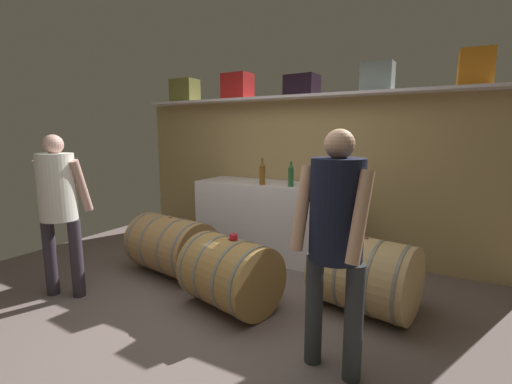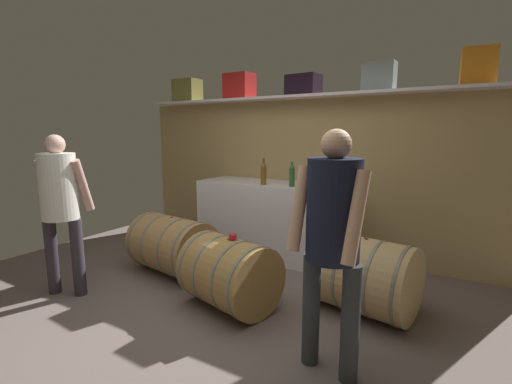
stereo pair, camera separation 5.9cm
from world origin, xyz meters
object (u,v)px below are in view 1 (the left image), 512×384
Objects in this scene: wine_barrel_far at (364,274)px; toolcase_grey at (377,77)px; toolcase_red at (237,86)px; toolcase_orange at (476,67)px; work_cabinet at (271,220)px; visitor_tasting at (336,228)px; toolcase_olive at (185,91)px; wine_barrel_flank at (172,245)px; wine_bottle_amber at (262,173)px; wine_glass at (330,182)px; winemaker_pouring at (58,199)px; wine_bottle_green at (291,175)px; toolcase_black at (302,85)px; tasting_cup at (233,237)px; wine_barrel_near at (230,273)px.

toolcase_grey is at bearing 110.35° from wine_barrel_far.
toolcase_orange is (2.74, 0.00, 0.01)m from toolcase_red.
work_cabinet is 1.20× the size of visitor_tasting.
toolcase_olive reaches higher than wine_barrel_flank.
wine_glass is at bearing -1.76° from wine_bottle_amber.
winemaker_pouring is 0.98× the size of visitor_tasting.
wine_bottle_green is (0.34, -0.18, 0.61)m from work_cabinet.
toolcase_black is at bearing -51.49° from visitor_tasting.
toolcase_red is at bearing 175.58° from toolcase_orange.
work_cabinet is at bearing 152.81° from wine_bottle_green.
tasting_cup is at bearing -112.17° from wine_glass.
wine_barrel_flank is (-1.02, 0.35, 0.00)m from wine_barrel_near.
wine_bottle_green reaches higher than wine_barrel_far.
winemaker_pouring is at bearing -121.68° from work_cabinet.
wine_glass is (-1.27, -0.47, -1.16)m from toolcase_orange.
winemaker_pouring is at bearing -82.81° from toolcase_olive.
work_cabinet is 0.72m from wine_bottle_green.
toolcase_red is at bearing 120.69° from tasting_cup.
toolcase_olive is at bearing -176.43° from toolcase_red.
wine_bottle_amber is at bearing 178.24° from wine_glass.
work_cabinet is (1.56, -0.24, -1.71)m from toolcase_olive.
wine_bottle_green is at bearing 28.43° from winemaker_pouring.
visitor_tasting is (1.40, -1.64, -0.11)m from wine_bottle_amber.
toolcase_grey is at bearing 4.01° from toolcase_black.
wine_barrel_flank is at bearing -123.10° from toolcase_black.
wine_barrel_far is 0.59× the size of visitor_tasting.
work_cabinet is 1.29m from wine_barrel_flank.
toolcase_grey is 0.37× the size of wine_barrel_near.
visitor_tasting is at bearing -58.35° from toolcase_black.
wine_bottle_green reaches higher than wine_glass.
toolcase_black is 2.47m from wine_barrel_near.
wine_barrel_far is at bearing -22.20° from toolcase_olive.
wine_barrel_near is (-0.52, -1.20, -0.72)m from wine_glass.
toolcase_red is at bearing 144.54° from wine_bottle_amber.
wine_bottle_green is (0.06, -0.42, -1.06)m from toolcase_black.
toolcase_olive is 2.80× the size of wine_glass.
toolcase_grey is at bearing 3.57° from toolcase_red.
toolcase_olive reaches higher than work_cabinet.
wine_barrel_far is 1.14m from visitor_tasting.
tasting_cup is (0.06, -1.66, -1.48)m from toolcase_black.
toolcase_orange reaches higher than wine_bottle_amber.
toolcase_grey is 0.34× the size of wine_barrel_flank.
tasting_cup is (-1.03, -0.52, 0.33)m from wine_barrel_far.
winemaker_pouring reaches higher than wine_bottle_green.
tasting_cup is (1.05, -0.35, 0.34)m from wine_barrel_flank.
visitor_tasting reaches higher than work_cabinet.
winemaker_pouring reaches higher than wine_glass.
wine_bottle_green reaches higher than work_cabinet.
winemaker_pouring is at bearing -159.92° from tasting_cup.
wine_glass is at bearing -164.15° from toolcase_orange.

